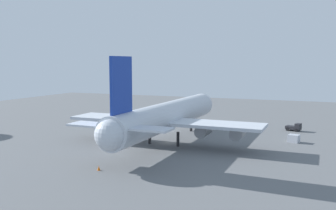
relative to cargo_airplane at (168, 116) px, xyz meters
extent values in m
plane|color=slate|center=(0.03, 0.00, -6.61)|extent=(237.04, 237.04, 0.00)
cylinder|color=silver|center=(0.03, 0.00, 0.11)|extent=(53.17, 6.65, 6.65)
sphere|color=silver|center=(26.62, 0.00, 0.11)|extent=(6.52, 6.52, 6.52)
sphere|color=silver|center=(-26.55, 0.00, 0.11)|extent=(5.65, 5.65, 5.65)
cube|color=#19389E|center=(-22.30, 0.00, 8.76)|extent=(7.44, 0.50, 10.64)
cube|color=silver|center=(-23.36, -5.29, 1.11)|extent=(4.79, 9.98, 0.36)
cube|color=silver|center=(-23.36, 5.29, 1.11)|extent=(4.79, 9.98, 0.36)
cube|color=silver|center=(-2.63, -12.77, -0.88)|extent=(9.04, 21.54, 0.70)
cube|color=silver|center=(-2.63, 12.77, -0.88)|extent=(9.04, 21.54, 0.70)
cylinder|color=gray|center=(-1.63, -9.54, -2.63)|extent=(5.32, 2.79, 2.79)
cylinder|color=gray|center=(-1.63, -17.51, -2.63)|extent=(5.32, 2.79, 2.79)
cylinder|color=gray|center=(-1.63, 9.54, -2.63)|extent=(5.32, 2.79, 2.79)
cylinder|color=gray|center=(-1.63, 17.51, -2.63)|extent=(5.32, 2.79, 2.79)
cylinder|color=black|center=(17.05, 0.00, -4.91)|extent=(0.70, 0.70, 3.40)
cylinder|color=black|center=(-2.63, -3.66, -4.91)|extent=(0.70, 0.70, 3.40)
cylinder|color=black|center=(-2.63, 3.66, -4.91)|extent=(0.70, 0.70, 3.40)
cube|color=#232328|center=(28.61, -28.23, -5.26)|extent=(2.47, 1.90, 1.80)
cube|color=#232328|center=(29.26, -26.29, -5.71)|extent=(2.95, 3.34, 0.91)
cylinder|color=black|center=(27.53, -27.73, -6.16)|extent=(0.55, 0.94, 0.90)
cylinder|color=black|center=(29.77, -28.47, -6.16)|extent=(0.55, 0.94, 0.90)
cylinder|color=black|center=(28.33, -25.33, -6.16)|extent=(0.55, 0.94, 0.90)
cylinder|color=black|center=(30.57, -26.07, -6.16)|extent=(0.55, 0.94, 0.90)
cube|color=#4C8C4C|center=(15.12, 25.03, -5.13)|extent=(1.43, 1.95, 1.97)
cube|color=#4C8C4C|center=(12.84, 25.03, -5.66)|extent=(3.13, 1.96, 0.91)
cylinder|color=black|center=(14.97, 23.96, -6.12)|extent=(0.99, 0.28, 0.99)
cylinder|color=black|center=(14.97, 26.09, -6.12)|extent=(0.99, 0.28, 0.99)
cylinder|color=black|center=(12.14, 23.97, -6.12)|extent=(0.99, 0.28, 0.99)
cylinder|color=black|center=(12.15, 26.10, -6.12)|extent=(0.99, 0.28, 0.99)
cube|color=#B7BCC6|center=(12.56, -28.31, -5.65)|extent=(2.73, 2.98, 1.92)
cone|color=orange|center=(26.70, -3.41, -6.28)|extent=(0.46, 0.46, 0.66)
cone|color=orange|center=(-26.63, 2.46, -6.20)|extent=(0.58, 0.58, 0.82)
camera|label=1|loc=(-83.23, -35.10, 12.93)|focal=40.23mm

